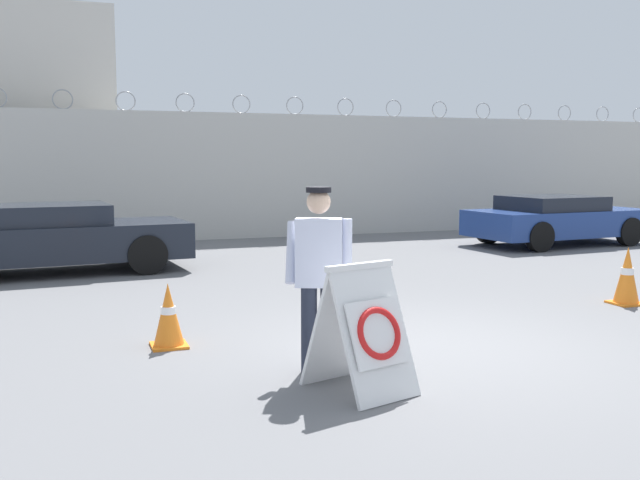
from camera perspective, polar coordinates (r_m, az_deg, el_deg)
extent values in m
plane|color=slate|center=(7.76, 8.79, -8.45)|extent=(90.00, 90.00, 0.00)
cube|color=beige|center=(18.09, -8.41, 5.06)|extent=(36.00, 0.30, 3.15)
torus|color=gray|center=(17.77, -19.89, 10.53)|extent=(0.47, 0.03, 0.47)
torus|color=gray|center=(17.83, -15.29, 10.67)|extent=(0.47, 0.03, 0.47)
torus|color=gray|center=(18.01, -10.74, 10.74)|extent=(0.47, 0.03, 0.47)
torus|color=gray|center=(18.29, -6.31, 10.74)|extent=(0.47, 0.03, 0.47)
torus|color=gray|center=(18.67, -2.03, 10.69)|extent=(0.47, 0.03, 0.47)
torus|color=gray|center=(19.15, 2.05, 10.58)|extent=(0.47, 0.03, 0.47)
torus|color=gray|center=(19.72, 5.91, 10.43)|extent=(0.47, 0.03, 0.47)
torus|color=gray|center=(20.37, 9.53, 10.24)|extent=(0.47, 0.03, 0.47)
torus|color=gray|center=(21.10, 12.91, 10.04)|extent=(0.47, 0.03, 0.47)
torus|color=gray|center=(21.89, 16.06, 9.81)|extent=(0.47, 0.03, 0.47)
torus|color=gray|center=(22.74, 18.97, 9.58)|extent=(0.47, 0.03, 0.47)
torus|color=gray|center=(23.65, 21.66, 9.34)|extent=(0.47, 0.03, 0.47)
torus|color=gray|center=(24.60, 24.15, 9.10)|extent=(0.47, 0.03, 0.47)
cube|color=white|center=(6.01, 4.41, -7.54)|extent=(0.76, 0.61, 1.08)
cube|color=white|center=(6.32, 1.96, -6.83)|extent=(0.76, 0.61, 1.08)
cube|color=white|center=(6.06, 3.19, -2.09)|extent=(0.69, 0.26, 0.05)
cube|color=white|center=(5.97, 4.67, -7.42)|extent=(0.60, 0.37, 0.53)
torus|color=red|center=(5.97, 4.75, -7.44)|extent=(0.49, 0.33, 0.44)
cylinder|color=#232838|center=(6.68, 0.67, -7.18)|extent=(0.15, 0.15, 0.82)
cylinder|color=#232838|center=(6.69, -0.88, -7.17)|extent=(0.15, 0.15, 0.82)
cube|color=silver|center=(6.55, -0.11, -1.00)|extent=(0.48, 0.37, 0.63)
sphere|color=#DBB293|center=(6.51, -0.11, 3.07)|extent=(0.22, 0.22, 0.22)
cylinder|color=silver|center=(6.54, 2.19, -0.91)|extent=(0.09, 0.09, 0.60)
cylinder|color=silver|center=(6.67, -2.32, -0.99)|extent=(0.21, 0.34, 0.58)
cylinder|color=black|center=(6.50, -0.11, 4.04)|extent=(0.23, 0.23, 0.05)
cube|color=orange|center=(7.84, -11.98, -8.24)|extent=(0.38, 0.38, 0.03)
cone|color=orange|center=(7.76, -12.04, -5.79)|extent=(0.32, 0.32, 0.66)
cylinder|color=white|center=(7.76, -12.04, -5.55)|extent=(0.16, 0.16, 0.09)
cube|color=orange|center=(10.75, 23.27, -4.65)|extent=(0.40, 0.40, 0.03)
cone|color=orange|center=(10.68, 23.36, -2.54)|extent=(0.34, 0.34, 0.77)
cylinder|color=white|center=(10.67, 23.37, -2.34)|extent=(0.17, 0.17, 0.11)
cylinder|color=black|center=(14.39, -15.00, -0.33)|extent=(0.71, 0.26, 0.69)
cylinder|color=black|center=(12.71, -13.66, -1.16)|extent=(0.71, 0.26, 0.69)
cube|color=black|center=(13.35, -20.20, -0.11)|extent=(4.57, 2.21, 0.63)
cube|color=black|center=(13.29, -21.23, 1.93)|extent=(2.26, 1.83, 0.35)
cylinder|color=black|center=(19.17, 19.57, 1.11)|extent=(0.68, 0.25, 0.66)
cylinder|color=black|center=(17.94, 23.50, 0.61)|extent=(0.68, 0.25, 0.66)
cylinder|color=black|center=(17.45, 13.32, 0.82)|extent=(0.68, 0.25, 0.66)
cylinder|color=black|center=(16.09, 17.18, 0.25)|extent=(0.68, 0.25, 0.66)
cube|color=navy|center=(17.61, 18.50, 1.36)|extent=(4.38, 2.21, 0.59)
cube|color=black|center=(17.44, 18.04, 2.84)|extent=(2.16, 1.85, 0.32)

